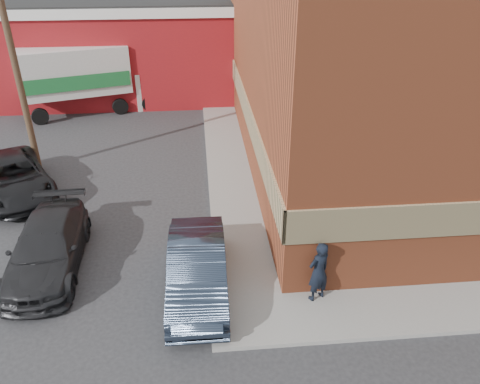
# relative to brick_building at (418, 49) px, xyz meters

# --- Properties ---
(ground) EXTENTS (90.00, 90.00, 0.00)m
(ground) POSITION_rel_brick_building_xyz_m (-8.50, -9.00, -4.68)
(ground) COLOR #28282B
(ground) RESTS_ON ground
(brick_building) EXTENTS (14.25, 18.25, 9.36)m
(brick_building) POSITION_rel_brick_building_xyz_m (0.00, 0.00, 0.00)
(brick_building) COLOR brown
(brick_building) RESTS_ON ground
(sidewalk_west) EXTENTS (1.80, 18.00, 0.12)m
(sidewalk_west) POSITION_rel_brick_building_xyz_m (-7.90, 0.00, -4.62)
(sidewalk_west) COLOR gray
(sidewalk_west) RESTS_ON ground
(warehouse) EXTENTS (16.30, 8.30, 5.60)m
(warehouse) POSITION_rel_brick_building_xyz_m (-14.50, 11.00, -1.87)
(warehouse) COLOR maroon
(warehouse) RESTS_ON ground
(utility_pole) EXTENTS (2.00, 0.26, 9.00)m
(utility_pole) POSITION_rel_brick_building_xyz_m (-16.00, 0.00, 0.06)
(utility_pole) COLOR #4F3A27
(utility_pole) RESTS_ON ground
(man) EXTENTS (0.78, 0.68, 1.79)m
(man) POSITION_rel_brick_building_xyz_m (-6.10, -9.25, -3.67)
(man) COLOR black
(man) RESTS_ON sidewalk_south
(sedan) EXTENTS (1.61, 4.51, 1.48)m
(sedan) POSITION_rel_brick_building_xyz_m (-9.30, -8.50, -3.94)
(sedan) COLOR #273142
(sedan) RESTS_ON ground
(suv_a) EXTENTS (4.48, 5.60, 1.42)m
(suv_a) POSITION_rel_brick_building_xyz_m (-16.19, -2.23, -3.97)
(suv_a) COLOR black
(suv_a) RESTS_ON ground
(suv_b) EXTENTS (2.18, 4.92, 1.40)m
(suv_b) POSITION_rel_brick_building_xyz_m (-13.69, -7.01, -3.98)
(suv_b) COLOR black
(suv_b) RESTS_ON ground
(box_truck) EXTENTS (7.71, 4.31, 3.65)m
(box_truck) POSITION_rel_brick_building_xyz_m (-14.97, 7.22, -2.58)
(box_truck) COLOR silver
(box_truck) RESTS_ON ground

